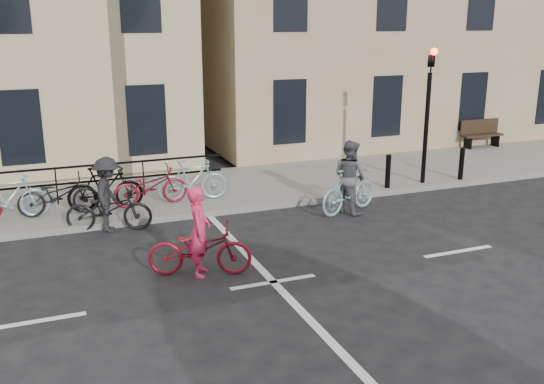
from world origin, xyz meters
name	(u,v)px	position (x,y,z in m)	size (l,w,h in m)	color
ground	(273,282)	(0.00, 0.00, 0.00)	(120.00, 120.00, 0.00)	black
sidewalk	(28,209)	(-4.00, 6.00, 0.07)	(46.00, 4.00, 0.15)	slate
traffic_light	(428,99)	(6.20, 4.34, 2.45)	(0.18, 0.30, 3.90)	black
bollard_east	(388,171)	(5.00, 4.25, 0.60)	(0.14, 0.14, 0.90)	black
bollard_west	(461,164)	(7.40, 4.25, 0.60)	(0.14, 0.14, 0.90)	black
bench	(481,132)	(11.00, 7.73, 0.67)	(1.60, 0.41, 0.97)	black
parked_bikes	(32,196)	(-3.87, 5.04, 0.65)	(9.35, 1.23, 1.05)	black
cyclist_pink	(200,245)	(-1.10, 0.83, 0.58)	(1.98, 1.24, 1.67)	maroon
cyclist_grey	(349,184)	(3.21, 3.12, 0.72)	(1.90, 1.10, 1.77)	#90B5BD
cyclist_dark	(108,202)	(-2.32, 3.90, 0.65)	(1.97, 1.20, 1.66)	black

